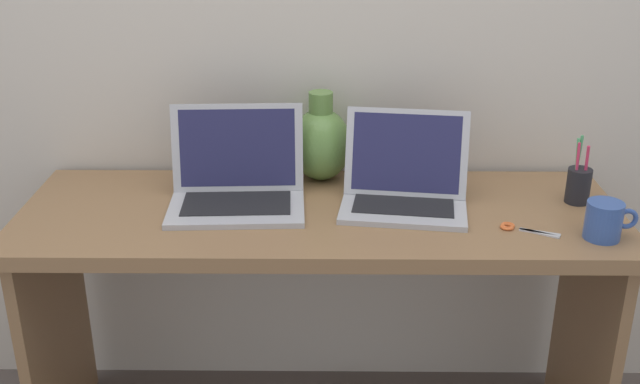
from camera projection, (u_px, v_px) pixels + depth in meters
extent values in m
cube|color=beige|center=(321.00, 13.00, 2.14)|extent=(4.40, 0.04, 2.40)
cube|color=olive|center=(320.00, 216.00, 2.03)|extent=(1.59, 0.56, 0.04)
cube|color=olive|center=(56.00, 332.00, 2.18)|extent=(0.03, 0.48, 0.70)
cube|color=olive|center=(586.00, 335.00, 2.17)|extent=(0.03, 0.48, 0.70)
cube|color=#B2B2B7|center=(237.00, 206.00, 2.03)|extent=(0.37, 0.27, 0.01)
cube|color=black|center=(237.00, 203.00, 2.02)|extent=(0.29, 0.17, 0.00)
cube|color=#B2B2B7|center=(237.00, 148.00, 2.07)|extent=(0.36, 0.07, 0.24)
cube|color=#23234C|center=(237.00, 148.00, 2.07)|extent=(0.32, 0.06, 0.21)
cube|color=#B2B2B7|center=(403.00, 206.00, 2.02)|extent=(0.36, 0.28, 0.01)
cube|color=black|center=(403.00, 203.00, 2.02)|extent=(0.28, 0.18, 0.00)
cube|color=#B2B2B7|center=(406.00, 153.00, 2.05)|extent=(0.34, 0.12, 0.23)
cube|color=#23234C|center=(406.00, 153.00, 2.05)|extent=(0.30, 0.11, 0.20)
ellipsoid|color=#5B843D|center=(321.00, 145.00, 2.19)|extent=(0.17, 0.17, 0.21)
cylinder|color=#5B843D|center=(321.00, 103.00, 2.14)|extent=(0.07, 0.07, 0.06)
cylinder|color=#335199|center=(604.00, 220.00, 1.85)|extent=(0.09, 0.09, 0.09)
torus|color=#335199|center=(627.00, 219.00, 1.85)|extent=(0.05, 0.01, 0.05)
cylinder|color=black|center=(578.00, 186.00, 2.05)|extent=(0.06, 0.06, 0.10)
cylinder|color=#4CA566|center=(577.00, 166.00, 2.02)|extent=(0.01, 0.03, 0.15)
cylinder|color=#4CA566|center=(577.00, 164.00, 2.04)|extent=(0.02, 0.01, 0.16)
cylinder|color=#D83359|center=(577.00, 168.00, 2.03)|extent=(0.01, 0.01, 0.14)
cylinder|color=#D83359|center=(586.00, 169.00, 2.02)|extent=(0.02, 0.02, 0.14)
cube|color=#B7B7BC|center=(540.00, 232.00, 1.89)|extent=(0.10, 0.04, 0.00)
cube|color=#B7B7BC|center=(539.00, 233.00, 1.89)|extent=(0.09, 0.06, 0.00)
torus|color=orange|center=(507.00, 227.00, 1.92)|extent=(0.04, 0.03, 0.01)
torus|color=orange|center=(508.00, 225.00, 1.92)|extent=(0.04, 0.04, 0.01)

